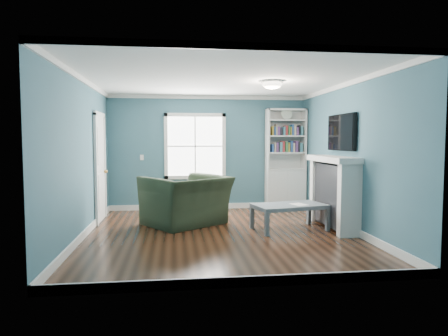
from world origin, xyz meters
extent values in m
plane|color=black|center=(0.00, 0.00, 0.00)|extent=(5.00, 5.00, 0.00)
plane|color=#375F6F|center=(0.00, 2.50, 1.30)|extent=(4.50, 0.00, 4.50)
plane|color=#375F6F|center=(0.00, -2.50, 1.30)|extent=(4.50, 0.00, 4.50)
plane|color=#375F6F|center=(-2.25, 0.00, 1.30)|extent=(0.00, 5.00, 5.00)
plane|color=#375F6F|center=(2.25, 0.00, 1.30)|extent=(0.00, 5.00, 5.00)
plane|color=white|center=(0.00, 0.00, 2.60)|extent=(5.00, 5.00, 0.00)
cube|color=white|center=(0.00, 2.48, 0.06)|extent=(4.50, 0.03, 0.12)
cube|color=white|center=(0.00, -2.48, 0.06)|extent=(4.50, 0.03, 0.12)
cube|color=white|center=(-2.23, 0.00, 0.06)|extent=(0.03, 5.00, 0.12)
cube|color=white|center=(2.23, 0.00, 0.06)|extent=(0.03, 5.00, 0.12)
cube|color=white|center=(0.00, 2.48, 2.56)|extent=(4.50, 0.04, 0.08)
cube|color=white|center=(0.00, -2.48, 2.56)|extent=(4.50, 0.04, 0.08)
cube|color=white|center=(-2.23, 0.00, 2.56)|extent=(0.04, 5.00, 0.08)
cube|color=white|center=(2.23, 0.00, 2.56)|extent=(0.04, 5.00, 0.08)
cube|color=white|center=(-0.30, 2.50, 1.45)|extent=(1.24, 0.01, 1.34)
cube|color=white|center=(-0.96, 2.48, 1.45)|extent=(0.08, 0.06, 1.50)
cube|color=white|center=(0.36, 2.48, 1.45)|extent=(0.08, 0.06, 1.50)
cube|color=white|center=(-0.30, 2.48, 0.74)|extent=(1.40, 0.06, 0.08)
cube|color=white|center=(-0.30, 2.48, 2.16)|extent=(1.40, 0.06, 0.08)
cube|color=white|center=(-0.30, 2.48, 1.45)|extent=(1.24, 0.03, 0.03)
cube|color=white|center=(-0.30, 2.48, 1.45)|extent=(0.03, 0.03, 1.34)
cube|color=silver|center=(1.77, 2.30, 0.45)|extent=(0.90, 0.35, 0.90)
cube|color=silver|center=(1.34, 2.30, 1.60)|extent=(0.04, 0.35, 1.40)
cube|color=silver|center=(2.20, 2.30, 1.60)|extent=(0.04, 0.35, 1.40)
cube|color=silver|center=(1.77, 2.46, 1.60)|extent=(0.90, 0.02, 1.40)
cube|color=silver|center=(1.77, 2.30, 2.28)|extent=(0.90, 0.35, 0.04)
cube|color=silver|center=(1.77, 2.30, 0.92)|extent=(0.84, 0.33, 0.03)
cube|color=silver|center=(1.77, 2.30, 1.30)|extent=(0.84, 0.33, 0.03)
cube|color=silver|center=(1.77, 2.30, 1.68)|extent=(0.84, 0.33, 0.03)
cube|color=silver|center=(1.77, 2.30, 2.04)|extent=(0.84, 0.33, 0.03)
cube|color=#264C8C|center=(1.77, 2.28, 1.43)|extent=(0.70, 0.25, 0.22)
cube|color=tan|center=(1.77, 2.28, 1.81)|extent=(0.70, 0.25, 0.22)
cylinder|color=beige|center=(1.77, 2.25, 2.19)|extent=(0.26, 0.06, 0.26)
cube|color=black|center=(2.09, 0.20, 0.60)|extent=(0.30, 1.20, 1.10)
cube|color=black|center=(2.07, 0.20, 0.40)|extent=(0.22, 0.65, 0.70)
cube|color=silver|center=(2.07, -0.47, 0.60)|extent=(0.36, 0.16, 1.20)
cube|color=silver|center=(2.07, 0.87, 0.60)|extent=(0.36, 0.16, 1.20)
cube|color=silver|center=(2.05, 0.20, 1.25)|extent=(0.44, 1.58, 0.10)
cube|color=black|center=(2.20, 0.20, 1.72)|extent=(0.06, 1.10, 0.65)
cube|color=silver|center=(-2.23, 1.40, 1.02)|extent=(0.04, 0.80, 2.05)
cube|color=white|center=(-2.22, 0.95, 1.02)|extent=(0.05, 0.08, 2.13)
cube|color=white|center=(-2.22, 1.85, 1.02)|extent=(0.05, 0.08, 2.13)
cube|color=white|center=(-2.22, 1.40, 2.09)|extent=(0.05, 0.98, 0.08)
sphere|color=#BF8C3F|center=(-2.17, 1.70, 0.95)|extent=(0.07, 0.07, 0.07)
ellipsoid|color=white|center=(0.90, 0.10, 2.54)|extent=(0.34, 0.34, 0.15)
cylinder|color=white|center=(0.90, 0.10, 2.58)|extent=(0.38, 0.38, 0.03)
cube|color=white|center=(-1.50, 2.48, 1.20)|extent=(0.08, 0.01, 0.12)
imported|color=#202E1C|center=(-0.56, 0.81, 0.61)|extent=(1.68, 1.56, 1.23)
cube|color=#525D63|center=(0.74, -0.26, 0.19)|extent=(0.08, 0.08, 0.39)
cube|color=#525D63|center=(1.89, 0.00, 0.19)|extent=(0.08, 0.08, 0.39)
cube|color=#525D63|center=(0.61, 0.34, 0.19)|extent=(0.08, 0.08, 0.39)
cube|color=#525D63|center=(1.76, 0.60, 0.19)|extent=(0.08, 0.08, 0.39)
cube|color=slate|center=(1.25, 0.17, 0.42)|extent=(1.37, 0.94, 0.07)
cube|color=white|center=(1.41, 0.12, 0.46)|extent=(0.31, 0.35, 0.00)
camera|label=1|loc=(-0.76, -6.64, 1.59)|focal=32.00mm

